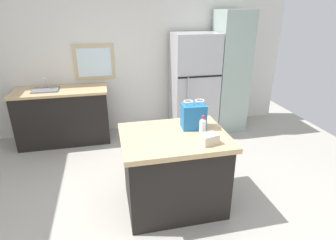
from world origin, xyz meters
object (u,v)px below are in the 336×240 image
Objects in this scene: tall_cabinet at (230,72)px; shopping_bag at (193,116)px; small_box at (209,139)px; bottle at (203,127)px; refrigerator at (194,84)px; kitchen_island at (174,170)px.

shopping_bag is (-1.26, -1.84, -0.02)m from tall_cabinet.
small_box is 0.72× the size of bottle.
shopping_bag is at bearing 94.69° from small_box.
refrigerator is at bearing 74.68° from bottle.
small_box is at bearing -85.29° from bottle.
refrigerator is (0.85, 1.98, 0.43)m from kitchen_island.
refrigerator is at bearing 76.03° from small_box.
bottle is (-1.24, -2.09, -0.06)m from tall_cabinet.
tall_cabinet is at bearing 0.02° from refrigerator.
kitchen_island is 0.54× the size of tall_cabinet.
shopping_bag reaches higher than small_box.
kitchen_island is 2.19m from refrigerator.
tall_cabinet reaches higher than bottle.
refrigerator is 1.94m from shopping_bag.
tall_cabinet is 2.23m from shopping_bag.
shopping_bag is at bearing 94.68° from bottle.
small_box is (0.03, -0.41, -0.09)m from shopping_bag.
refrigerator is at bearing -179.98° from tall_cabinet.
bottle is at bearing 94.71° from small_box.
kitchen_island is at bearing 136.55° from small_box.
bottle is (0.02, -0.25, -0.03)m from shopping_bag.
refrigerator is at bearing 72.14° from shopping_bag.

